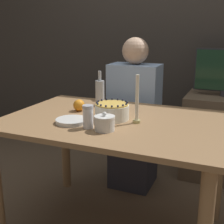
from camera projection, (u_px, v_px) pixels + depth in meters
wall_behind at (170, 29)px, 3.00m from camera, size 8.00×0.05×2.60m
dining_table at (115, 138)px, 1.93m from camera, size 1.33×0.92×0.78m
cake at (112, 111)px, 1.88m from camera, size 0.21×0.21×0.11m
sugar_bowl at (105, 123)px, 1.68m from camera, size 0.11×0.11×0.11m
sugar_shaker at (88, 117)px, 1.72m from camera, size 0.06×0.06×0.13m
plate_stack at (72, 121)px, 1.82m from camera, size 0.19×0.19×0.02m
candle at (137, 104)px, 1.79m from camera, size 0.04×0.04×0.28m
bottle at (100, 92)px, 2.21m from camera, size 0.06×0.06×0.25m
orange_fruit_0 at (79, 105)px, 2.07m from camera, size 0.08×0.08×0.08m
person_man_blue_shirt at (134, 124)px, 2.58m from camera, size 0.40×0.34×1.24m
side_cabinet at (222, 137)px, 2.77m from camera, size 0.65×0.49×0.74m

